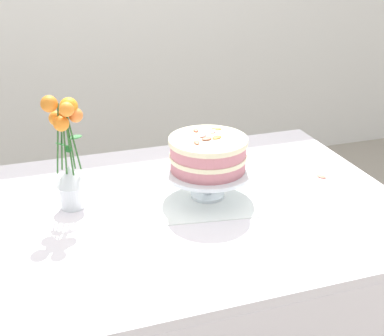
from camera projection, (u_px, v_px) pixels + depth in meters
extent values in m
cube|color=white|center=(181.00, 209.00, 1.61)|extent=(1.40, 1.00, 0.03)
cylinder|color=brown|center=(1.00, 269.00, 1.94)|extent=(0.06, 0.06, 0.71)
cylinder|color=brown|center=(283.00, 220.00, 2.28)|extent=(0.06, 0.06, 0.71)
cube|color=white|center=(207.00, 196.00, 1.66)|extent=(0.36, 0.36, 0.00)
cylinder|color=silver|center=(207.00, 194.00, 1.65)|extent=(0.11, 0.11, 0.01)
cylinder|color=silver|center=(208.00, 183.00, 1.64)|extent=(0.03, 0.03, 0.07)
cylinder|color=silver|center=(208.00, 171.00, 1.62)|extent=(0.29, 0.29, 0.01)
cylinder|color=#CC7A84|center=(208.00, 164.00, 1.61)|extent=(0.24, 0.24, 0.04)
cylinder|color=beige|center=(208.00, 156.00, 1.60)|extent=(0.24, 0.24, 0.01)
cylinder|color=#CC7A84|center=(208.00, 149.00, 1.59)|extent=(0.24, 0.24, 0.04)
cylinder|color=beige|center=(208.00, 141.00, 1.58)|extent=(0.25, 0.25, 0.02)
ellipsoid|color=#E56B51|center=(196.00, 130.00, 1.63)|extent=(0.02, 0.03, 0.01)
ellipsoid|color=#E56B51|center=(197.00, 142.00, 1.53)|extent=(0.02, 0.03, 0.01)
ellipsoid|color=orange|center=(217.00, 129.00, 1.64)|extent=(0.04, 0.03, 0.00)
ellipsoid|color=pink|center=(213.00, 131.00, 1.62)|extent=(0.03, 0.04, 0.00)
ellipsoid|color=#E56B51|center=(207.00, 139.00, 1.56)|extent=(0.04, 0.03, 0.01)
ellipsoid|color=pink|center=(203.00, 135.00, 1.59)|extent=(0.04, 0.04, 0.01)
ellipsoid|color=orange|center=(217.00, 137.00, 1.57)|extent=(0.04, 0.04, 0.00)
cylinder|color=silver|center=(72.00, 196.00, 1.58)|extent=(0.08, 0.08, 0.08)
cone|color=silver|center=(70.00, 175.00, 1.55)|extent=(0.09, 0.09, 0.06)
cylinder|color=#2D6028|center=(74.00, 144.00, 1.52)|extent=(0.03, 0.01, 0.18)
sphere|color=orange|center=(76.00, 115.00, 1.49)|extent=(0.04, 0.04, 0.04)
ellipsoid|color=#236B2D|center=(75.00, 137.00, 1.52)|extent=(0.05, 0.03, 0.01)
cylinder|color=#2D6028|center=(70.00, 139.00, 1.52)|extent=(0.02, 0.02, 0.20)
sphere|color=orange|center=(69.00, 106.00, 1.49)|extent=(0.05, 0.05, 0.05)
cylinder|color=#2D6028|center=(62.00, 145.00, 1.52)|extent=(0.02, 0.02, 0.17)
sphere|color=orange|center=(56.00, 118.00, 1.50)|extent=(0.04, 0.04, 0.04)
ellipsoid|color=#236B2D|center=(61.00, 144.00, 1.51)|extent=(0.04, 0.05, 0.01)
cylinder|color=#2D6028|center=(58.00, 139.00, 1.50)|extent=(0.03, 0.01, 0.22)
sphere|color=orange|center=(49.00, 104.00, 1.45)|extent=(0.05, 0.05, 0.05)
cylinder|color=#2D6028|center=(65.00, 149.00, 1.51)|extent=(0.01, 0.01, 0.16)
sphere|color=orange|center=(61.00, 124.00, 1.47)|extent=(0.05, 0.05, 0.05)
cylinder|color=#2D6028|center=(69.00, 142.00, 1.49)|extent=(0.01, 0.02, 0.21)
sphere|color=orange|center=(67.00, 109.00, 1.44)|extent=(0.04, 0.04, 0.04)
ellipsoid|color=#236B2D|center=(68.00, 149.00, 1.51)|extent=(0.03, 0.05, 0.02)
ellipsoid|color=yellow|center=(219.00, 172.00, 1.83)|extent=(0.05, 0.04, 0.00)
ellipsoid|color=#E56B51|center=(321.00, 177.00, 1.79)|extent=(0.04, 0.04, 0.00)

